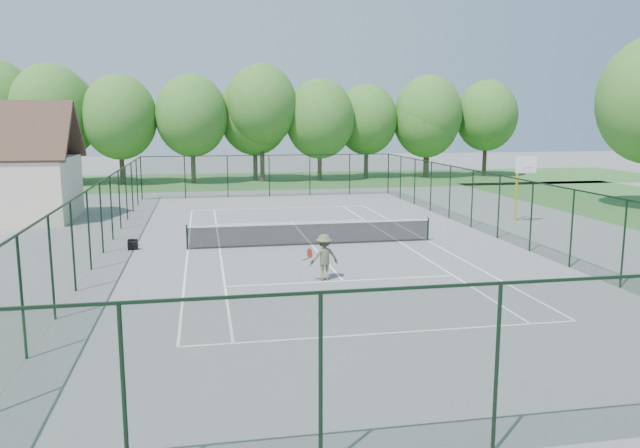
{
  "coord_description": "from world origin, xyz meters",
  "views": [
    {
      "loc": [
        -4.73,
        -27.15,
        5.66
      ],
      "look_at": [
        0.0,
        -2.0,
        1.3
      ],
      "focal_mm": 35.0,
      "sensor_mm": 36.0,
      "label": 1
    }
  ],
  "objects_px": {
    "tennis_net": "(312,233)",
    "tennis_player": "(324,257)",
    "basketball_goal": "(522,176)",
    "sports_bag_a": "(133,246)"
  },
  "relations": [
    {
      "from": "tennis_net",
      "to": "tennis_player",
      "type": "relative_size",
      "value": 5.46
    },
    {
      "from": "basketball_goal",
      "to": "sports_bag_a",
      "type": "xyz_separation_m",
      "value": [
        -20.14,
        -3.59,
        -2.39
      ]
    },
    {
      "from": "tennis_net",
      "to": "basketball_goal",
      "type": "height_order",
      "value": "basketball_goal"
    },
    {
      "from": "tennis_net",
      "to": "tennis_player",
      "type": "height_order",
      "value": "tennis_player"
    },
    {
      "from": "sports_bag_a",
      "to": "tennis_player",
      "type": "relative_size",
      "value": 0.22
    },
    {
      "from": "tennis_net",
      "to": "sports_bag_a",
      "type": "bearing_deg",
      "value": 176.66
    },
    {
      "from": "sports_bag_a",
      "to": "tennis_player",
      "type": "height_order",
      "value": "tennis_player"
    },
    {
      "from": "basketball_goal",
      "to": "sports_bag_a",
      "type": "relative_size",
      "value": 8.35
    },
    {
      "from": "tennis_player",
      "to": "tennis_net",
      "type": "bearing_deg",
      "value": 84.13
    },
    {
      "from": "sports_bag_a",
      "to": "tennis_player",
      "type": "xyz_separation_m",
      "value": [
        7.21,
        -6.56,
        0.65
      ]
    }
  ]
}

